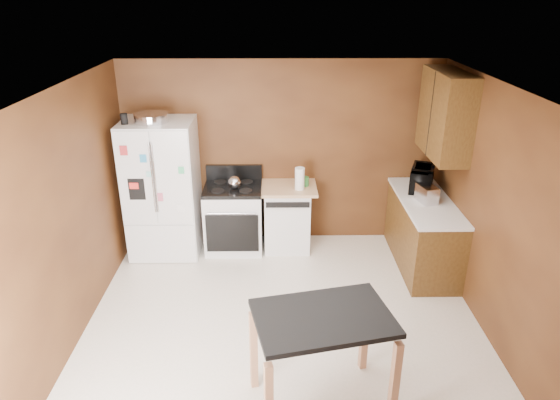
{
  "coord_description": "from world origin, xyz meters",
  "views": [
    {
      "loc": [
        -0.09,
        -4.19,
        3.34
      ],
      "look_at": [
        -0.03,
        0.85,
        1.17
      ],
      "focal_mm": 32.0,
      "sensor_mm": 36.0,
      "label": 1
    }
  ],
  "objects_px": {
    "refrigerator": "(163,189)",
    "gas_range": "(234,217)",
    "kettle": "(234,182)",
    "green_canister": "(305,181)",
    "dishwasher": "(287,216)",
    "roasting_pan": "(151,118)",
    "toaster": "(427,194)",
    "microwave": "(422,179)",
    "pen_cup": "(124,119)",
    "paper_towel": "(300,179)",
    "island": "(323,331)"
  },
  "relations": [
    {
      "from": "refrigerator",
      "to": "gas_range",
      "type": "height_order",
      "value": "refrigerator"
    },
    {
      "from": "kettle",
      "to": "green_canister",
      "type": "bearing_deg",
      "value": 7.69
    },
    {
      "from": "refrigerator",
      "to": "dishwasher",
      "type": "xyz_separation_m",
      "value": [
        1.63,
        0.09,
        -0.45
      ]
    },
    {
      "from": "roasting_pan",
      "to": "toaster",
      "type": "height_order",
      "value": "roasting_pan"
    },
    {
      "from": "green_canister",
      "to": "refrigerator",
      "type": "bearing_deg",
      "value": -176.39
    },
    {
      "from": "microwave",
      "to": "dishwasher",
      "type": "relative_size",
      "value": 0.56
    },
    {
      "from": "microwave",
      "to": "roasting_pan",
      "type": "bearing_deg",
      "value": 110.37
    },
    {
      "from": "pen_cup",
      "to": "kettle",
      "type": "xyz_separation_m",
      "value": [
        1.29,
        0.13,
        -0.88
      ]
    },
    {
      "from": "roasting_pan",
      "to": "pen_cup",
      "type": "relative_size",
      "value": 3.29
    },
    {
      "from": "paper_towel",
      "to": "green_canister",
      "type": "xyz_separation_m",
      "value": [
        0.08,
        0.12,
        -0.09
      ]
    },
    {
      "from": "gas_range",
      "to": "dishwasher",
      "type": "bearing_deg",
      "value": 1.94
    },
    {
      "from": "pen_cup",
      "to": "kettle",
      "type": "distance_m",
      "value": 1.56
    },
    {
      "from": "pen_cup",
      "to": "kettle",
      "type": "bearing_deg",
      "value": 5.7
    },
    {
      "from": "paper_towel",
      "to": "island",
      "type": "relative_size",
      "value": 0.24
    },
    {
      "from": "green_canister",
      "to": "dishwasher",
      "type": "bearing_deg",
      "value": -172.09
    },
    {
      "from": "gas_range",
      "to": "green_canister",
      "type": "bearing_deg",
      "value": 3.42
    },
    {
      "from": "roasting_pan",
      "to": "kettle",
      "type": "relative_size",
      "value": 2.46
    },
    {
      "from": "toaster",
      "to": "island",
      "type": "height_order",
      "value": "toaster"
    },
    {
      "from": "paper_towel",
      "to": "refrigerator",
      "type": "xyz_separation_m",
      "value": [
        -1.79,
        0.01,
        -0.14
      ]
    },
    {
      "from": "toaster",
      "to": "dishwasher",
      "type": "bearing_deg",
      "value": 147.66
    },
    {
      "from": "pen_cup",
      "to": "kettle",
      "type": "height_order",
      "value": "pen_cup"
    },
    {
      "from": "roasting_pan",
      "to": "toaster",
      "type": "xyz_separation_m",
      "value": [
        3.37,
        -0.43,
        -0.85
      ]
    },
    {
      "from": "roasting_pan",
      "to": "island",
      "type": "height_order",
      "value": "roasting_pan"
    },
    {
      "from": "green_canister",
      "to": "microwave",
      "type": "relative_size",
      "value": 0.24
    },
    {
      "from": "island",
      "to": "gas_range",
      "type": "bearing_deg",
      "value": 108.43
    },
    {
      "from": "toaster",
      "to": "microwave",
      "type": "bearing_deg",
      "value": 69.43
    },
    {
      "from": "refrigerator",
      "to": "island",
      "type": "height_order",
      "value": "refrigerator"
    },
    {
      "from": "pen_cup",
      "to": "microwave",
      "type": "xyz_separation_m",
      "value": [
        3.71,
        0.07,
        -0.83
      ]
    },
    {
      "from": "green_canister",
      "to": "refrigerator",
      "type": "xyz_separation_m",
      "value": [
        -1.87,
        -0.12,
        -0.05
      ]
    },
    {
      "from": "green_canister",
      "to": "dishwasher",
      "type": "distance_m",
      "value": 0.55
    },
    {
      "from": "gas_range",
      "to": "kettle",
      "type": "bearing_deg",
      "value": -65.35
    },
    {
      "from": "paper_towel",
      "to": "toaster",
      "type": "height_order",
      "value": "paper_towel"
    },
    {
      "from": "microwave",
      "to": "refrigerator",
      "type": "xyz_separation_m",
      "value": [
        -3.37,
        0.06,
        -0.14
      ]
    },
    {
      "from": "kettle",
      "to": "gas_range",
      "type": "bearing_deg",
      "value": 114.65
    },
    {
      "from": "paper_towel",
      "to": "toaster",
      "type": "xyz_separation_m",
      "value": [
        1.53,
        -0.46,
        -0.03
      ]
    },
    {
      "from": "paper_towel",
      "to": "microwave",
      "type": "bearing_deg",
      "value": -2.01
    },
    {
      "from": "roasting_pan",
      "to": "toaster",
      "type": "distance_m",
      "value": 3.5
    },
    {
      "from": "kettle",
      "to": "paper_towel",
      "type": "height_order",
      "value": "paper_towel"
    },
    {
      "from": "paper_towel",
      "to": "refrigerator",
      "type": "distance_m",
      "value": 1.8
    },
    {
      "from": "dishwasher",
      "to": "island",
      "type": "relative_size",
      "value": 0.72
    },
    {
      "from": "island",
      "to": "paper_towel",
      "type": "bearing_deg",
      "value": 91.21
    },
    {
      "from": "microwave",
      "to": "dishwasher",
      "type": "distance_m",
      "value": 1.84
    },
    {
      "from": "roasting_pan",
      "to": "toaster",
      "type": "relative_size",
      "value": 1.49
    },
    {
      "from": "pen_cup",
      "to": "gas_range",
      "type": "xyz_separation_m",
      "value": [
        1.26,
        0.2,
        -1.4
      ]
    },
    {
      "from": "roasting_pan",
      "to": "gas_range",
      "type": "xyz_separation_m",
      "value": [
        0.95,
        0.1,
        -1.39
      ]
    },
    {
      "from": "roasting_pan",
      "to": "island",
      "type": "relative_size",
      "value": 0.34
    },
    {
      "from": "paper_towel",
      "to": "green_canister",
      "type": "distance_m",
      "value": 0.17
    },
    {
      "from": "pen_cup",
      "to": "toaster",
      "type": "relative_size",
      "value": 0.45
    },
    {
      "from": "microwave",
      "to": "gas_range",
      "type": "xyz_separation_m",
      "value": [
        -2.46,
        0.12,
        -0.58
      ]
    },
    {
      "from": "toaster",
      "to": "island",
      "type": "xyz_separation_m",
      "value": [
        -1.48,
        -2.29,
        -0.25
      ]
    }
  ]
}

